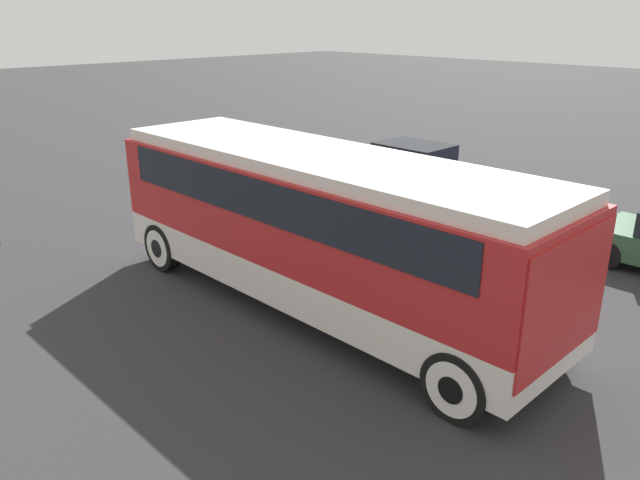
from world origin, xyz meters
The scene contains 4 objects.
ground_plane centered at (0.00, 0.00, 0.00)m, with size 120.00×120.00×0.00m, color #2D2D30.
tour_bus centered at (0.09, 0.00, 1.73)m, with size 9.08×2.58×2.88m.
parked_car_near centered at (-3.70, 7.75, 0.71)m, with size 4.10×1.85×1.42m.
parked_car_far centered at (-0.77, 5.04, 0.68)m, with size 4.21×1.91×1.34m.
Camera 1 is at (7.48, -7.35, 5.11)m, focal length 35.00 mm.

